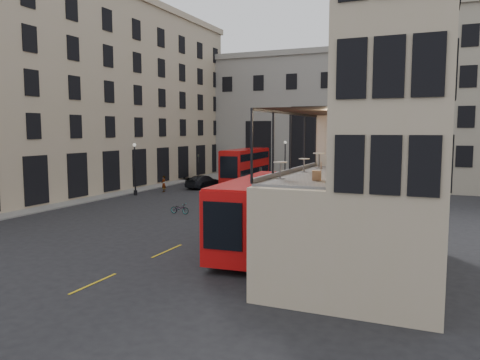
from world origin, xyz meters
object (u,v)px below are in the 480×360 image
at_px(street_lamp_b, 285,165).
at_px(cafe_table_near, 280,168).
at_px(traffic_light_near, 261,185).
at_px(traffic_light_far, 198,165).
at_px(bicycle, 180,209).
at_px(cafe_chair_b, 335,170).
at_px(pedestrian_e, 164,184).
at_px(cafe_chair_c, 345,170).
at_px(cafe_table_mid, 304,163).
at_px(pedestrian_c, 341,178).
at_px(car_b, 322,188).
at_px(cyclist, 216,204).
at_px(street_lamp_a, 135,172).
at_px(car_c, 204,182).
at_px(bus_far, 246,165).
at_px(pedestrian_a, 243,174).
at_px(pedestrian_b, 232,177).
at_px(cafe_chair_d, 348,165).
at_px(pedestrian_d, 375,177).
at_px(bus_near, 255,211).
at_px(cafe_chair_a, 317,175).
at_px(cafe_table_far, 319,158).
at_px(car_a, 241,187).

relative_size(street_lamp_b, cafe_table_near, 7.37).
bearing_deg(traffic_light_near, traffic_light_far, 131.19).
distance_m(bicycle, cafe_chair_b, 19.08).
relative_size(pedestrian_e, cafe_chair_c, 2.11).
distance_m(cafe_table_mid, cafe_chair_c, 2.29).
bearing_deg(pedestrian_c, traffic_light_near, 51.75).
bearing_deg(car_b, cyclist, -127.82).
distance_m(street_lamp_a, pedestrian_e, 3.82).
height_order(car_c, cafe_table_mid, cafe_table_mid).
height_order(street_lamp_a, bus_far, street_lamp_a).
xyz_separation_m(pedestrian_a, cafe_chair_b, (19.62, -36.35, 3.98)).
height_order(cyclist, cafe_chair_c, cafe_chair_c).
relative_size(car_c, pedestrian_b, 2.76).
xyz_separation_m(traffic_light_near, cafe_chair_d, (8.28, -9.11, 2.42)).
height_order(street_lamp_a, pedestrian_d, street_lamp_a).
bearing_deg(bus_near, cafe_chair_d, 10.09).
relative_size(traffic_light_near, cyclist, 2.15).
bearing_deg(pedestrian_a, street_lamp_a, -101.42).
relative_size(pedestrian_c, cafe_chair_a, 2.26).
height_order(car_b, cyclist, cyclist).
distance_m(bus_far, pedestrian_b, 2.46).
bearing_deg(traffic_light_near, cafe_table_far, -52.50).
xyz_separation_m(bus_near, car_a, (-9.61, 20.80, -1.45)).
relative_size(traffic_light_far, cyclist, 2.15).
height_order(cyclist, cafe_table_far, cafe_table_far).
xyz_separation_m(car_a, cafe_table_far, (12.80, -19.46, 4.35)).
bearing_deg(pedestrian_d, pedestrian_a, 67.18).
bearing_deg(car_c, cafe_chair_a, 136.79).
relative_size(bus_near, bus_far, 0.91).
relative_size(bicycle, cafe_table_mid, 2.38).
height_order(traffic_light_near, pedestrian_c, traffic_light_near).
height_order(cafe_table_mid, cafe_chair_b, cafe_chair_b).
relative_size(traffic_light_far, bus_near, 0.37).
bearing_deg(cafe_table_mid, bicycle, 142.94).
xyz_separation_m(street_lamp_a, pedestrian_b, (5.26, 12.66, -1.46)).
height_order(pedestrian_b, cafe_table_mid, cafe_table_mid).
relative_size(cafe_table_near, cafe_chair_a, 0.95).
bearing_deg(pedestrian_c, pedestrian_b, -13.34).
height_order(street_lamp_a, car_c, street_lamp_a).
distance_m(bicycle, pedestrian_b, 20.80).
xyz_separation_m(bus_far, cafe_chair_b, (17.24, -31.44, 2.41)).
height_order(car_c, pedestrian_c, pedestrian_c).
relative_size(street_lamp_a, cafe_chair_d, 6.58).
bearing_deg(cafe_table_near, cafe_chair_d, 72.12).
relative_size(pedestrian_d, cafe_chair_b, 1.92).
bearing_deg(bus_far, car_c, -127.11).
distance_m(pedestrian_a, pedestrian_e, 14.54).
relative_size(bus_far, car_c, 2.16).
bearing_deg(pedestrian_e, bus_near, 37.54).
bearing_deg(cafe_table_near, pedestrian_e, 131.24).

